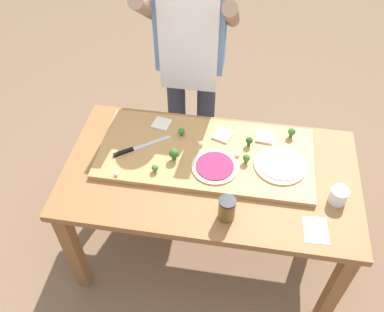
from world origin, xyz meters
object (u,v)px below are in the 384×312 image
chefs_knife (134,149)px  pizza_slice_far_right (162,124)px  broccoli_floret_back_left (174,154)px  broccoli_floret_center_left (155,168)px  cheese_crumble_a (237,155)px  prep_table (210,183)px  cheese_crumble_b (200,144)px  pizza_slice_center (265,137)px  broccoli_floret_back_mid (292,132)px  sauce_jar (227,209)px  broccoli_floret_front_mid (246,158)px  recipe_note (316,230)px  cheese_crumble_c (117,174)px  pizza_whole_white_garlic (280,165)px  broccoli_floret_center_right (249,141)px  pizza_whole_beet_magenta (215,167)px  cook_center (191,51)px  broccoli_floret_back_right (181,132)px  flour_cup (338,196)px  pizza_slice_near_right (223,135)px

chefs_knife → pizza_slice_far_right: size_ratio=2.88×
broccoli_floret_back_left → broccoli_floret_center_left: 0.13m
cheese_crumble_a → prep_table: bearing=-142.4°
prep_table → cheese_crumble_b: (-0.08, 0.15, 0.14)m
pizza_slice_center → broccoli_floret_back_mid: (0.14, 0.03, 0.03)m
sauce_jar → broccoli_floret_front_mid: bearing=78.5°
chefs_knife → recipe_note: chefs_knife is taller
pizza_slice_center → recipe_note: (0.26, -0.54, -0.03)m
broccoli_floret_center_left → cheese_crumble_c: size_ratio=2.61×
pizza_whole_white_garlic → broccoli_floret_center_right: 0.21m
pizza_whole_beet_magenta → cook_center: 0.77m
broccoli_floret_center_left → broccoli_floret_back_right: bearing=72.8°
broccoli_floret_back_right → chefs_knife: bearing=-147.8°
broccoli_floret_center_left → cheese_crumble_a: bearing=22.8°
broccoli_floret_back_mid → cheese_crumble_a: size_ratio=3.70×
flour_cup → broccoli_floret_front_mid: bearing=160.6°
prep_table → recipe_note: size_ratio=10.57×
prep_table → pizza_slice_far_right: size_ratio=15.89×
broccoli_floret_back_left → broccoli_floret_front_mid: broccoli_floret_back_left is taller
broccoli_floret_center_left → broccoli_floret_center_right: size_ratio=0.79×
flour_cup → sauce_jar: sauce_jar is taller
broccoli_floret_back_mid → sauce_jar: 0.64m
broccoli_floret_front_mid → flour_cup: 0.48m
prep_table → pizza_slice_center: 0.40m
broccoli_floret_back_mid → broccoli_floret_front_mid: (-0.23, -0.23, -0.00)m
flour_cup → recipe_note: 0.22m
pizza_whole_white_garlic → flour_cup: size_ratio=3.20×
pizza_whole_beet_magenta → broccoli_floret_center_left: bearing=-166.3°
pizza_whole_white_garlic → broccoli_floret_center_left: (-0.63, -0.14, 0.02)m
broccoli_floret_back_mid → sauce_jar: sauce_jar is taller
broccoli_floret_back_right → flour_cup: (0.82, -0.31, -0.02)m
pizza_slice_near_right → broccoli_floret_center_right: bearing=-18.6°
pizza_whole_white_garlic → sauce_jar: size_ratio=2.14×
pizza_whole_white_garlic → cook_center: bearing=131.7°
recipe_note → sauce_jar: bearing=178.6°
pizza_slice_center → broccoli_floret_back_mid: 0.15m
broccoli_floret_center_right → flour_cup: (0.45, -0.29, -0.03)m
pizza_whole_white_garlic → broccoli_floret_back_mid: (0.06, 0.23, 0.03)m
chefs_knife → cook_center: cook_center is taller
cheese_crumble_b → broccoli_floret_back_mid: bearing=16.6°
broccoli_floret_back_left → broccoli_floret_back_right: size_ratio=1.42×
broccoli_floret_front_mid → cook_center: 0.77m
prep_table → pizza_slice_center: (0.27, 0.26, 0.13)m
broccoli_floret_back_left → flour_cup: size_ratio=0.84×
chefs_knife → pizza_slice_near_right: chefs_knife is taller
prep_table → broccoli_floret_back_right: bearing=132.4°
broccoli_floret_back_left → broccoli_floret_back_mid: 0.66m
pizza_slice_center → broccoli_floret_center_left: 0.64m
broccoli_floret_back_mid → broccoli_floret_center_right: 0.25m
pizza_slice_near_right → broccoli_floret_front_mid: size_ratio=1.72×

